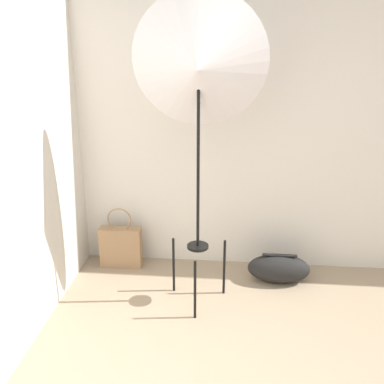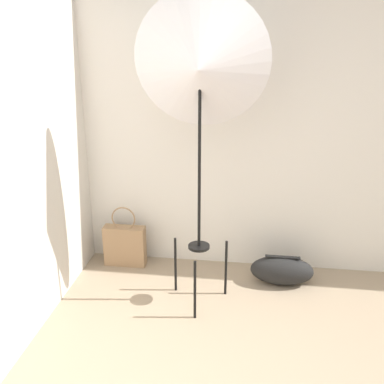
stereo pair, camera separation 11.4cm
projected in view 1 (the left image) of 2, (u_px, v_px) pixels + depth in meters
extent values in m
cube|color=silver|center=(244.00, 118.00, 3.63)|extent=(8.00, 0.05, 2.60)
cube|color=silver|center=(3.00, 153.00, 2.58)|extent=(0.05, 8.00, 2.60)
cylinder|color=black|center=(195.00, 290.00, 3.19)|extent=(0.02, 0.02, 0.46)
cylinder|color=black|center=(174.00, 265.00, 3.53)|extent=(0.02, 0.02, 0.46)
cylinder|color=black|center=(224.00, 267.00, 3.49)|extent=(0.02, 0.02, 0.46)
cylinder|color=black|center=(198.00, 246.00, 3.32)|extent=(0.16, 0.16, 0.02)
cylinder|color=black|center=(198.00, 162.00, 3.10)|extent=(0.02, 0.02, 1.30)
cone|color=silver|center=(199.00, 65.00, 2.88)|extent=(0.92, 0.40, 0.95)
cube|color=#9E7A56|center=(121.00, 247.00, 3.93)|extent=(0.36, 0.12, 0.36)
torus|color=#9E7A56|center=(119.00, 220.00, 3.84)|extent=(0.21, 0.01, 0.21)
ellipsoid|color=black|center=(279.00, 269.00, 3.69)|extent=(0.51, 0.24, 0.24)
cube|color=black|center=(280.00, 255.00, 3.65)|extent=(0.28, 0.04, 0.01)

